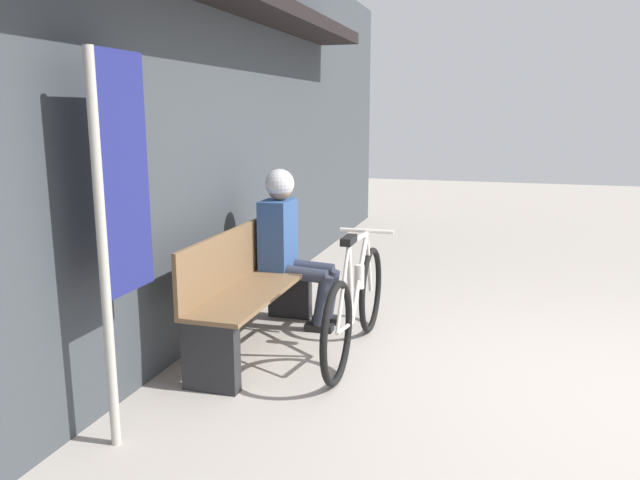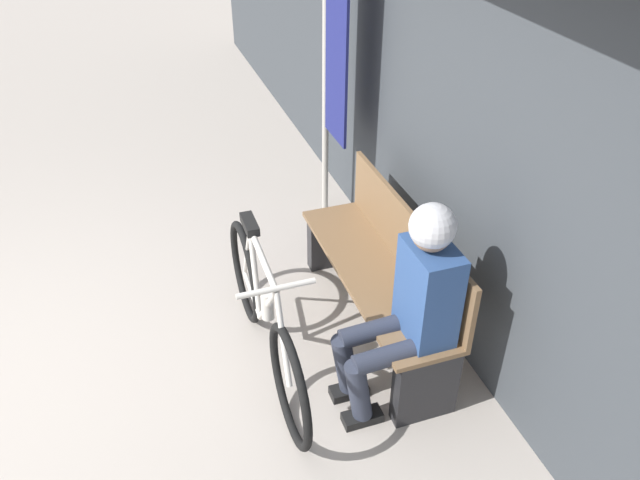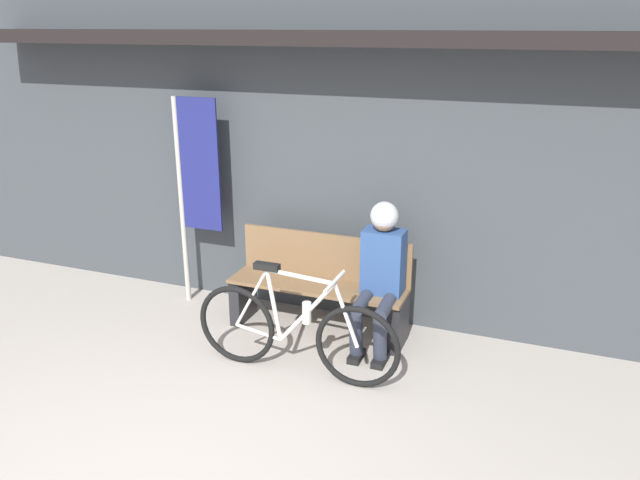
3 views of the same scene
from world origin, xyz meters
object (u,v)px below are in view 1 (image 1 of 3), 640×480
(bicycle, at_px, (356,305))
(banner_pole, at_px, (118,201))
(park_bench_near, at_px, (249,294))
(person_seated, at_px, (289,236))

(bicycle, relative_size, banner_pole, 0.84)
(park_bench_near, bearing_deg, banner_pole, 173.96)
(park_bench_near, height_order, person_seated, person_seated)
(banner_pole, bearing_deg, person_seated, -7.28)
(banner_pole, bearing_deg, bicycle, -32.92)
(banner_pole, bearing_deg, park_bench_near, -6.04)
(park_bench_near, bearing_deg, bicycle, -83.00)
(person_seated, distance_m, banner_pole, 1.97)
(park_bench_near, xyz_separation_m, person_seated, (0.57, -0.10, 0.32))
(bicycle, xyz_separation_m, person_seated, (0.48, 0.67, 0.36))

